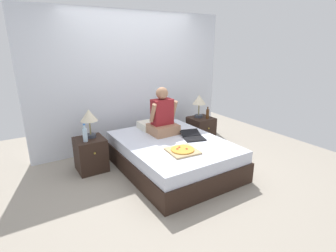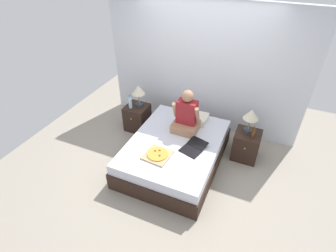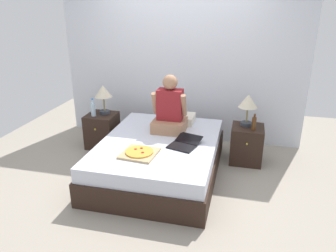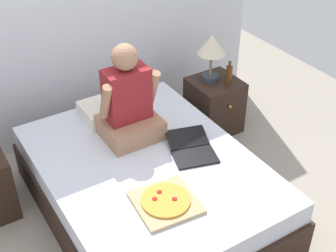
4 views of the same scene
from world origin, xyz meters
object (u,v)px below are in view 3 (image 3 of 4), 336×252
Objects in this scene: lamp_on_left_nightstand at (103,93)px; beer_bottle at (254,123)px; bed at (159,157)px; nightstand_left at (102,130)px; nightstand_right at (247,144)px; lamp_on_right_nightstand at (248,103)px; pizza_box at (139,153)px; person_seated at (170,111)px; water_bottle at (93,109)px; laptop at (184,144)px.

lamp_on_left_nightstand is 2.26m from beer_bottle.
nightstand_left is (-1.11, 0.65, 0.03)m from bed.
lamp_on_right_nightstand reaches higher than nightstand_right.
person_seated is at bearing 78.32° from pizza_box.
lamp_on_left_nightstand is at bearing 49.40° from water_bottle.
pizza_box is (0.99, -1.10, 0.24)m from nightstand_left.
water_bottle is (-1.19, 0.56, 0.40)m from bed.
lamp_on_left_nightstand is at bearing 150.92° from laptop.
bed is 4.10× the size of laptop.
lamp_on_right_nightstand is at bearing 120.93° from nightstand_right.
lamp_on_right_nightstand reaches higher than pizza_box.
pizza_box is (-1.20, -1.15, -0.35)m from lamp_on_right_nightstand.
nightstand_right reaches higher than bed.
beer_bottle is 0.47× the size of laptop.
pizza_box reaches higher than bed.
laptop reaches higher than pizza_box.
pizza_box is at bearing -104.93° from bed.
water_bottle is 0.52× the size of nightstand_right.
pizza_box is (0.95, -1.15, -0.35)m from lamp_on_left_nightstand.
water_bottle is 1.20× the size of beer_bottle.
laptop is (0.34, -0.08, 0.27)m from bed.
water_bottle is at bearing -176.47° from lamp_on_right_nightstand.
bed is at bearing -30.42° from nightstand_left.
lamp_on_right_nightstand reaches higher than laptop.
nightstand_left is at bearing 149.58° from bed.
person_seated reaches higher than beer_bottle.
lamp_on_right_nightstand is (1.08, 0.70, 0.62)m from bed.
pizza_box is at bearing -101.68° from person_seated.
water_bottle is 0.35× the size of person_seated.
person_seated is (-1.13, -0.18, 0.15)m from beer_bottle.
nightstand_right is 1.22× the size of pizza_box.
beer_bottle is at bearing 37.56° from pizza_box.
bed is at bearing -33.26° from lamp_on_left_nightstand.
nightstand_left is at bearing 177.50° from beer_bottle.
pizza_box is at bearing -43.31° from water_bottle.
person_seated is 1.60× the size of laptop.
water_bottle reaches higher than pizza_box.
person_seated reaches higher than water_bottle.
nightstand_right is at bearing 14.69° from person_seated.
lamp_on_left_nightstand is (-1.07, 0.70, 0.62)m from bed.
water_bottle is 0.64× the size of pizza_box.
lamp_on_right_nightstand is at bearing 1.31° from nightstand_left.
beer_bottle is at bearing -3.82° from lamp_on_left_nightstand.
lamp_on_right_nightstand is 1.08m from person_seated.
beer_bottle is at bearing 8.94° from person_seated.
bed is 0.44m from laptop.
bed is 0.53m from pizza_box.
lamp_on_right_nightstand is at bearing 0.00° from lamp_on_left_nightstand.
nightstand_right is 1.17× the size of lamp_on_right_nightstand.
person_seated is (-1.03, -0.33, -0.08)m from lamp_on_right_nightstand.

